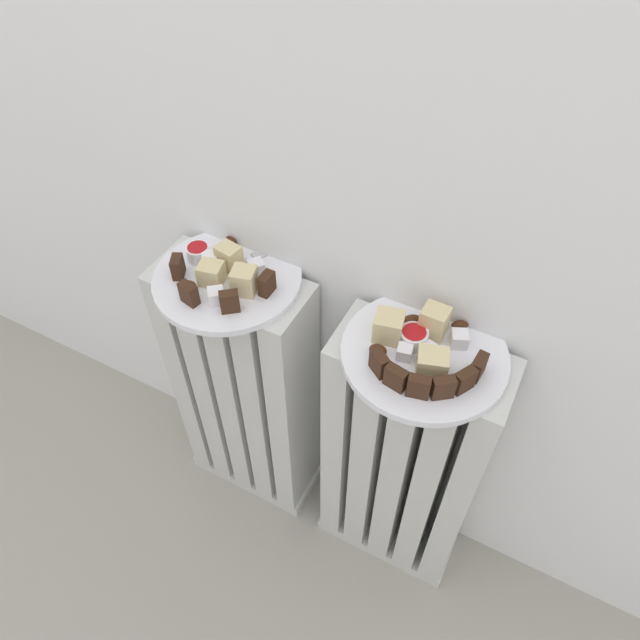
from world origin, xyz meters
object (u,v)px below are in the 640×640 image
(jam_bowl_left, at_px, (198,252))
(radiator_left, at_px, (246,394))
(radiator_right, at_px, (401,464))
(plate_left, at_px, (227,279))
(jam_bowl_right, at_px, (414,337))
(fork, at_px, (242,262))
(plate_right, at_px, (424,354))

(jam_bowl_left, bearing_deg, radiator_left, -12.57)
(radiator_right, height_order, plate_left, plate_left)
(radiator_right, xyz_separation_m, plate_left, (-0.34, 0.00, 0.33))
(jam_bowl_left, bearing_deg, jam_bowl_right, -1.20)
(fork, bearing_deg, jam_bowl_right, -5.67)
(radiator_right, distance_m, jam_bowl_left, 0.54)
(plate_left, xyz_separation_m, fork, (0.00, 0.04, 0.01))
(radiator_right, height_order, plate_right, plate_right)
(plate_right, xyz_separation_m, jam_bowl_left, (-0.41, 0.01, 0.02))
(radiator_right, xyz_separation_m, plate_right, (0.00, 0.00, 0.33))
(jam_bowl_left, relative_size, fork, 0.40)
(jam_bowl_right, bearing_deg, radiator_left, -178.84)
(plate_left, relative_size, jam_bowl_left, 6.05)
(radiator_right, xyz_separation_m, jam_bowl_left, (-0.41, 0.01, 0.35))
(radiator_left, xyz_separation_m, jam_bowl_left, (-0.07, 0.01, 0.35))
(radiator_right, relative_size, plate_left, 2.60)
(plate_right, bearing_deg, plate_left, 180.00)
(plate_right, height_order, fork, fork)
(plate_left, height_order, fork, fork)
(fork, bearing_deg, jam_bowl_left, -161.46)
(jam_bowl_left, height_order, fork, jam_bowl_left)
(radiator_left, bearing_deg, fork, 83.28)
(jam_bowl_left, distance_m, fork, 0.07)
(plate_left, height_order, plate_right, same)
(plate_left, bearing_deg, radiator_left, 0.00)
(plate_right, distance_m, jam_bowl_left, 0.41)
(plate_right, distance_m, fork, 0.34)
(fork, bearing_deg, radiator_left, -96.72)
(fork, bearing_deg, plate_left, -96.72)
(radiator_left, relative_size, plate_right, 2.60)
(plate_right, distance_m, jam_bowl_right, 0.03)
(radiator_right, distance_m, jam_bowl_right, 0.35)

